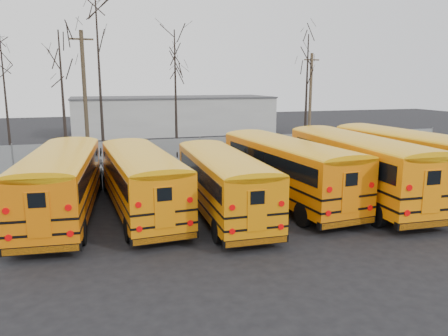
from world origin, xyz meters
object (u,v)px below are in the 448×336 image
object	(u,v)px
bus_c	(222,178)
bus_d	(285,165)
bus_a	(61,178)
bus_e	(356,162)
bus_b	(140,176)
bus_f	(409,156)
utility_pole_left	(85,95)
utility_pole_right	(310,101)

from	to	relation	value
bus_c	bus_d	world-z (taller)	bus_d
bus_a	bus_e	world-z (taller)	bus_e
bus_b	bus_d	distance (m)	6.99
bus_f	bus_d	bearing A→B (deg)	175.76
bus_d	bus_f	bearing A→B (deg)	-5.65
bus_b	bus_d	size ratio (longest dim) A/B	0.93
utility_pole_left	utility_pole_right	world-z (taller)	utility_pole_left
bus_a	bus_d	xyz separation A→B (m)	(10.31, -0.51, 0.06)
bus_c	utility_pole_right	distance (m)	19.92
bus_b	utility_pole_left	distance (m)	15.82
bus_c	utility_pole_left	size ratio (longest dim) A/B	1.10
bus_a	bus_b	xyz separation A→B (m)	(3.33, -0.34, -0.07)
bus_b	utility_pole_left	xyz separation A→B (m)	(-2.17, 15.35, 3.15)
bus_a	utility_pole_right	world-z (taller)	utility_pole_right
utility_pole_left	bus_f	bearing A→B (deg)	-44.18
bus_a	bus_f	distance (m)	17.53
bus_d	utility_pole_left	bearing A→B (deg)	116.15
bus_b	utility_pole_right	xyz separation A→B (m)	(15.92, 13.98, 2.44)
bus_b	utility_pole_right	bearing A→B (deg)	37.99
bus_c	utility_pole_left	distance (m)	17.85
bus_a	bus_e	distance (m)	13.83
utility_pole_left	bus_c	bearing A→B (deg)	-71.90
bus_f	bus_b	bearing A→B (deg)	175.69
bus_a	bus_e	size ratio (longest dim) A/B	0.92
bus_b	bus_f	bearing A→B (deg)	-4.63
bus_b	bus_e	distance (m)	10.49
bus_d	bus_e	xyz separation A→B (m)	(3.45, -0.85, 0.10)
bus_d	bus_e	distance (m)	3.55
bus_f	utility_pole_left	bearing A→B (deg)	133.23
bus_f	utility_pole_right	xyz separation A→B (m)	(1.74, 14.31, 2.22)
bus_a	utility_pole_right	size ratio (longest dim) A/B	1.38
bus_b	bus_e	world-z (taller)	bus_e
bus_a	bus_d	world-z (taller)	bus_d
bus_c	bus_f	xyz separation A→B (m)	(10.79, 0.98, 0.26)
bus_c	utility_pole_left	bearing A→B (deg)	110.42
bus_a	utility_pole_left	bearing A→B (deg)	91.41
bus_c	utility_pole_right	bearing A→B (deg)	52.63
bus_c	bus_b	bearing A→B (deg)	160.85
bus_e	bus_c	bearing A→B (deg)	-174.88
bus_c	bus_f	bearing A→B (deg)	7.14
bus_d	utility_pole_left	xyz separation A→B (m)	(-9.15, 15.52, 3.02)
bus_f	utility_pole_right	world-z (taller)	utility_pole_right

